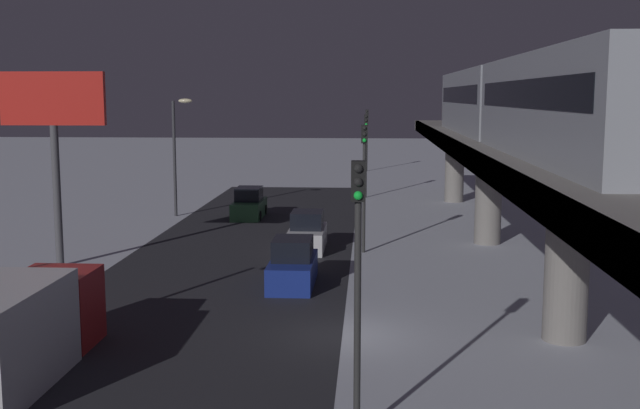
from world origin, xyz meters
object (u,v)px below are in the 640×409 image
box_truck (18,330)px  traffic_light_near (358,259)px  sedan_green (249,205)px  commercial_billboard (53,118)px  sedan_white (307,234)px  subway_train (514,102)px  traffic_light_distant (367,131)px  sedan_blue_2 (293,266)px  traffic_light_far (366,143)px  traffic_light_mid (364,169)px

box_truck → traffic_light_near: (-9.50, 3.29, 2.85)m
sedan_green → traffic_light_near: (-7.50, 32.32, 3.41)m
commercial_billboard → sedan_white: bearing=-157.2°
subway_train → traffic_light_distant: 47.00m
sedan_green → sedan_white: same height
sedan_green → sedan_white: (-4.60, 10.29, 0.01)m
sedan_blue_2 → traffic_light_far: traffic_light_far is taller
sedan_blue_2 → commercial_billboard: (11.12, -2.91, 6.03)m
traffic_light_mid → traffic_light_distant: (0.00, -42.78, 0.00)m
traffic_light_mid → commercial_billboard: bearing=16.1°
box_truck → traffic_light_mid: (-9.50, -18.10, 2.85)m
sedan_green → traffic_light_distant: size_ratio=0.68×
sedan_white → traffic_light_near: bearing=-82.5°
sedan_green → traffic_light_mid: size_ratio=0.68×
sedan_blue_2 → box_truck: size_ratio=0.60×
traffic_light_far → sedan_green: bearing=54.4°
traffic_light_far → commercial_billboard: bearing=61.1°
box_truck → commercial_billboard: (4.52, -14.05, 5.48)m
sedan_white → sedan_blue_2: (0.00, 7.59, 0.00)m
sedan_white → traffic_light_distant: (-2.90, -42.15, 3.40)m
sedan_green → traffic_light_distant: traffic_light_distant is taller
traffic_light_distant → commercial_billboard: size_ratio=0.72×
sedan_blue_2 → traffic_light_near: 15.11m
traffic_light_mid → sedan_green: bearing=-55.5°
traffic_light_mid → traffic_light_distant: 42.78m
traffic_light_near → traffic_light_mid: (0.00, -21.39, 0.00)m
traffic_light_mid → traffic_light_far: 21.39m
box_truck → traffic_light_far: bearing=-103.5°
subway_train → sedan_white: subway_train is taller
sedan_white → box_truck: box_truck is taller
sedan_white → traffic_light_near: 22.47m
sedan_white → sedan_blue_2: size_ratio=0.97×
sedan_white → traffic_light_mid: traffic_light_mid is taller
sedan_green → traffic_light_far: traffic_light_far is taller
sedan_green → traffic_light_near: traffic_light_near is taller
sedan_green → traffic_light_distant: bearing=-103.2°
sedan_white → traffic_light_distant: traffic_light_distant is taller
sedan_blue_2 → traffic_light_near: bearing=-78.6°
sedan_blue_2 → traffic_light_near: size_ratio=0.69×
traffic_light_mid → traffic_light_distant: size_ratio=1.00×
box_truck → traffic_light_mid: bearing=-117.7°
traffic_light_near → sedan_blue_2: bearing=-78.6°
box_truck → sedan_blue_2: bearing=-120.6°
sedan_green → traffic_light_mid: 13.68m
box_truck → traffic_light_near: 10.45m
box_truck → traffic_light_near: bearing=160.9°
sedan_white → traffic_light_near: size_ratio=0.67×
traffic_light_near → commercial_billboard: commercial_billboard is taller
subway_train → sedan_blue_2: subway_train is taller
commercial_billboard → traffic_light_mid: bearing=-163.9°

